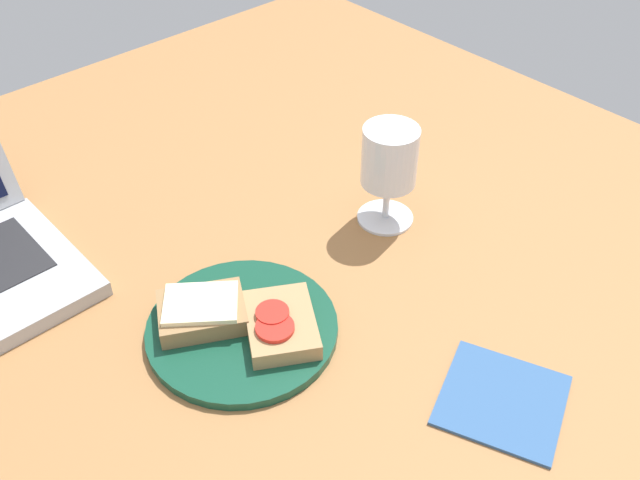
# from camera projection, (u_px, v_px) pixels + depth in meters

# --- Properties ---
(wooden_table) EXTENTS (1.40, 1.40, 0.03)m
(wooden_table) POSITION_uv_depth(u_px,v_px,m) (272.00, 316.00, 0.85)
(wooden_table) COLOR #9E6B3D
(wooden_table) RESTS_ON ground
(plate) EXTENTS (0.22, 0.22, 0.01)m
(plate) POSITION_uv_depth(u_px,v_px,m) (242.00, 328.00, 0.81)
(plate) COLOR #144733
(plate) RESTS_ON wooden_table
(sandwich_with_cheese) EXTENTS (0.12, 0.11, 0.03)m
(sandwich_with_cheese) POSITION_uv_depth(u_px,v_px,m) (202.00, 311.00, 0.80)
(sandwich_with_cheese) COLOR #937047
(sandwich_with_cheese) RESTS_ON plate
(sandwich_with_tomato) EXTENTS (0.12, 0.13, 0.03)m
(sandwich_with_tomato) POSITION_uv_depth(u_px,v_px,m) (280.00, 324.00, 0.79)
(sandwich_with_tomato) COLOR #A88456
(sandwich_with_tomato) RESTS_ON plate
(wine_glass) EXTENTS (0.08, 0.08, 0.14)m
(wine_glass) POSITION_uv_depth(u_px,v_px,m) (389.00, 162.00, 0.91)
(wine_glass) COLOR white
(wine_glass) RESTS_ON wooden_table
(napkin) EXTENTS (0.16, 0.16, 0.00)m
(napkin) POSITION_uv_depth(u_px,v_px,m) (502.00, 400.00, 0.74)
(napkin) COLOR #33598C
(napkin) RESTS_ON wooden_table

